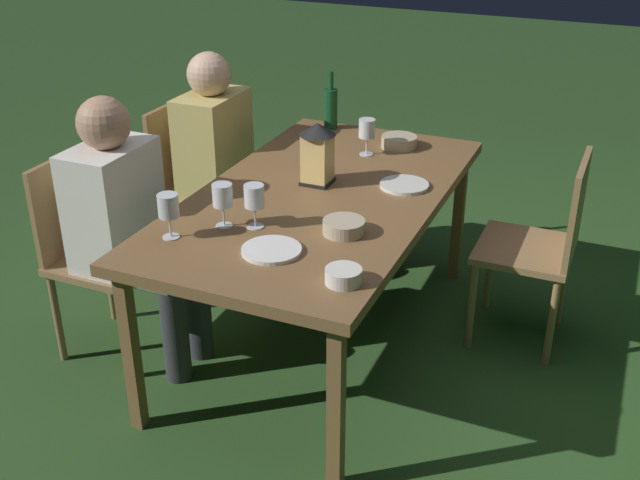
{
  "coord_description": "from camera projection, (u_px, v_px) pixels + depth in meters",
  "views": [
    {
      "loc": [
        2.7,
        1.16,
        1.98
      ],
      "look_at": [
        0.0,
        0.0,
        0.5
      ],
      "focal_mm": 43.63,
      "sensor_mm": 36.0,
      "label": 1
    }
  ],
  "objects": [
    {
      "name": "ground_plane",
      "position": [
        320.0,
        340.0,
        3.52
      ],
      "size": [
        16.0,
        16.0,
        0.0
      ],
      "primitive_type": "plane",
      "color": "#2D5123"
    },
    {
      "name": "dining_table",
      "position": [
        320.0,
        205.0,
        3.22
      ],
      "size": [
        1.76,
        0.95,
        0.72
      ],
      "color": "brown",
      "rests_on": "ground"
    },
    {
      "name": "chair_side_right_a",
      "position": [
        543.0,
        242.0,
        3.32
      ],
      "size": [
        0.42,
        0.4,
        0.87
      ],
      "color": "#937047",
      "rests_on": "ground"
    },
    {
      "name": "chair_side_left_a",
      "position": [
        194.0,
        181.0,
        3.93
      ],
      "size": [
        0.42,
        0.4,
        0.87
      ],
      "color": "#937047",
      "rests_on": "ground"
    },
    {
      "name": "person_in_mustard",
      "position": [
        226.0,
        158.0,
        3.79
      ],
      "size": [
        0.38,
        0.47,
        1.15
      ],
      "color": "tan",
      "rests_on": "ground"
    },
    {
      "name": "chair_side_left_b",
      "position": [
        95.0,
        246.0,
        3.28
      ],
      "size": [
        0.42,
        0.4,
        0.87
      ],
      "color": "#937047",
      "rests_on": "ground"
    },
    {
      "name": "person_in_cream",
      "position": [
        129.0,
        222.0,
        3.14
      ],
      "size": [
        0.38,
        0.47,
        1.15
      ],
      "color": "white",
      "rests_on": "ground"
    },
    {
      "name": "lantern_centerpiece",
      "position": [
        317.0,
        150.0,
        3.22
      ],
      "size": [
        0.15,
        0.15,
        0.27
      ],
      "color": "black",
      "rests_on": "dining_table"
    },
    {
      "name": "green_bottle_on_table",
      "position": [
        331.0,
        107.0,
        3.89
      ],
      "size": [
        0.07,
        0.07,
        0.29
      ],
      "color": "#144723",
      "rests_on": "dining_table"
    },
    {
      "name": "wine_glass_a",
      "position": [
        168.0,
        208.0,
        2.77
      ],
      "size": [
        0.08,
        0.08,
        0.17
      ],
      "color": "silver",
      "rests_on": "dining_table"
    },
    {
      "name": "wine_glass_b",
      "position": [
        254.0,
        198.0,
        2.85
      ],
      "size": [
        0.08,
        0.08,
        0.17
      ],
      "color": "silver",
      "rests_on": "dining_table"
    },
    {
      "name": "wine_glass_c",
      "position": [
        223.0,
        197.0,
        2.86
      ],
      "size": [
        0.08,
        0.08,
        0.17
      ],
      "color": "silver",
      "rests_on": "dining_table"
    },
    {
      "name": "wine_glass_d",
      "position": [
        367.0,
        130.0,
        3.54
      ],
      "size": [
        0.08,
        0.08,
        0.17
      ],
      "color": "silver",
      "rests_on": "dining_table"
    },
    {
      "name": "plate_a",
      "position": [
        272.0,
        250.0,
        2.72
      ],
      "size": [
        0.21,
        0.21,
        0.01
      ],
      "primitive_type": "cylinder",
      "color": "white",
      "rests_on": "dining_table"
    },
    {
      "name": "plate_b",
      "position": [
        404.0,
        185.0,
        3.25
      ],
      "size": [
        0.21,
        0.21,
        0.01
      ],
      "primitive_type": "cylinder",
      "color": "silver",
      "rests_on": "dining_table"
    },
    {
      "name": "bowl_olives",
      "position": [
        344.0,
        226.0,
        2.85
      ],
      "size": [
        0.16,
        0.16,
        0.05
      ],
      "color": "#BCAD8E",
      "rests_on": "dining_table"
    },
    {
      "name": "bowl_bread",
      "position": [
        344.0,
        275.0,
        2.52
      ],
      "size": [
        0.12,
        0.12,
        0.05
      ],
      "color": "silver",
      "rests_on": "dining_table"
    },
    {
      "name": "bowl_salad",
      "position": [
        399.0,
        141.0,
        3.67
      ],
      "size": [
        0.17,
        0.17,
        0.06
      ],
      "color": "#BCAD8E",
      "rests_on": "dining_table"
    }
  ]
}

